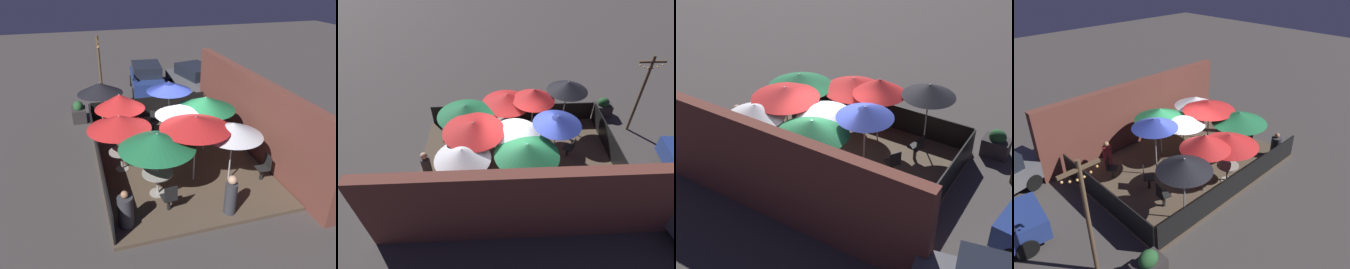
% 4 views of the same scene
% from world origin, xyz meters
% --- Properties ---
extents(ground_plane, '(60.00, 60.00, 0.00)m').
position_xyz_m(ground_plane, '(0.00, 0.00, 0.00)').
color(ground_plane, '#423D3A').
extents(patio_deck, '(7.89, 5.63, 0.12)m').
position_xyz_m(patio_deck, '(0.00, 0.00, 0.06)').
color(patio_deck, brown).
rests_on(patio_deck, ground_plane).
extents(building_wall, '(9.49, 0.36, 2.97)m').
position_xyz_m(building_wall, '(0.00, 3.05, 1.49)').
color(building_wall, brown).
rests_on(building_wall, ground_plane).
extents(fence_front, '(7.69, 0.05, 0.95)m').
position_xyz_m(fence_front, '(0.00, -2.77, 0.59)').
color(fence_front, black).
rests_on(fence_front, patio_deck).
extents(fence_side_left, '(0.05, 5.43, 0.95)m').
position_xyz_m(fence_side_left, '(-3.90, 0.00, 0.59)').
color(fence_side_left, black).
rests_on(fence_side_left, patio_deck).
extents(patio_umbrella_0, '(2.14, 2.14, 2.04)m').
position_xyz_m(patio_umbrella_0, '(0.35, -2.01, 1.93)').
color(patio_umbrella_0, '#B2B2B7').
rests_on(patio_umbrella_0, patio_deck).
extents(patio_umbrella_1, '(2.29, 2.29, 2.09)m').
position_xyz_m(patio_umbrella_1, '(2.04, -1.17, 1.97)').
color(patio_umbrella_1, '#B2B2B7').
rests_on(patio_umbrella_1, patio_deck).
extents(patio_umbrella_2, '(1.90, 1.90, 2.07)m').
position_xyz_m(patio_umbrella_2, '(1.97, 1.29, 1.98)').
color(patio_umbrella_2, '#B2B2B7').
rests_on(patio_umbrella_2, patio_deck).
extents(patio_umbrella_3, '(1.77, 1.77, 2.10)m').
position_xyz_m(patio_umbrella_3, '(0.12, 0.16, 2.03)').
color(patio_umbrella_3, '#B2B2B7').
rests_on(patio_umbrella_3, patio_deck).
extents(patio_umbrella_4, '(1.78, 1.78, 2.35)m').
position_xyz_m(patio_umbrella_4, '(-2.30, -2.33, 2.26)').
color(patio_umbrella_4, '#B2B2B7').
rests_on(patio_umbrella_4, patio_deck).
extents(patio_umbrella_5, '(1.74, 1.74, 2.47)m').
position_xyz_m(patio_umbrella_5, '(-1.34, 0.19, 2.40)').
color(patio_umbrella_5, '#B2B2B7').
rests_on(patio_umbrella_5, patio_deck).
extents(patio_umbrella_6, '(2.25, 2.25, 2.29)m').
position_xyz_m(patio_umbrella_6, '(1.64, 0.17, 2.21)').
color(patio_umbrella_6, '#B2B2B7').
rests_on(patio_umbrella_6, patio_deck).
extents(patio_umbrella_7, '(1.80, 1.80, 2.36)m').
position_xyz_m(patio_umbrella_7, '(-0.77, -1.80, 2.21)').
color(patio_umbrella_7, '#B2B2B7').
rests_on(patio_umbrella_7, patio_deck).
extents(patio_umbrella_8, '(2.21, 2.21, 2.17)m').
position_xyz_m(patio_umbrella_8, '(-0.17, 1.24, 2.05)').
color(patio_umbrella_8, '#B2B2B7').
rests_on(patio_umbrella_8, patio_deck).
extents(dining_table_0, '(0.84, 0.84, 0.72)m').
position_xyz_m(dining_table_0, '(0.35, -2.01, 0.69)').
color(dining_table_0, '#9E998E').
rests_on(dining_table_0, patio_deck).
extents(dining_table_1, '(0.96, 0.96, 0.77)m').
position_xyz_m(dining_table_1, '(2.04, -1.17, 0.73)').
color(dining_table_1, '#9E998E').
rests_on(dining_table_1, patio_deck).
extents(patio_chair_0, '(0.43, 0.43, 0.90)m').
position_xyz_m(patio_chair_0, '(2.29, 2.38, 0.61)').
color(patio_chair_0, black).
rests_on(patio_chair_0, patio_deck).
extents(patio_chair_1, '(0.56, 0.56, 0.94)m').
position_xyz_m(patio_chair_1, '(-2.16, -0.23, 0.63)').
color(patio_chair_1, black).
rests_on(patio_chair_1, patio_deck).
extents(patio_chair_2, '(0.48, 0.48, 0.94)m').
position_xyz_m(patio_chair_2, '(-2.45, -1.40, 0.64)').
color(patio_chair_2, black).
rests_on(patio_chair_2, patio_deck).
extents(patio_chair_3, '(0.44, 0.44, 0.91)m').
position_xyz_m(patio_chair_3, '(2.96, -1.06, 0.61)').
color(patio_chair_3, black).
rests_on(patio_chair_3, patio_deck).
extents(patio_chair_4, '(0.57, 0.57, 0.92)m').
position_xyz_m(patio_chair_4, '(-2.75, 1.27, 0.62)').
color(patio_chair_4, black).
rests_on(patio_chair_4, patio_deck).
extents(patron_0, '(0.46, 0.46, 1.19)m').
position_xyz_m(patron_0, '(-2.42, 1.99, 0.66)').
color(patron_0, maroon).
rests_on(patron_0, patio_deck).
extents(patron_1, '(0.49, 0.49, 1.25)m').
position_xyz_m(patron_1, '(3.50, 0.58, 0.69)').
color(patron_1, '#333338').
rests_on(patron_1, patio_deck).
extents(patron_2, '(0.60, 0.60, 1.13)m').
position_xyz_m(patron_2, '(3.19, -2.36, 0.61)').
color(patron_2, '#333338').
rests_on(patron_2, patio_deck).
extents(planter_box, '(0.89, 0.63, 0.98)m').
position_xyz_m(planter_box, '(-4.55, -3.23, 0.43)').
color(planter_box, '#332D2D').
rests_on(planter_box, ground_plane).
extents(light_post, '(1.10, 0.12, 3.71)m').
position_xyz_m(light_post, '(-5.45, -2.02, 2.08)').
color(light_post, brown).
rests_on(light_post, ground_plane).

